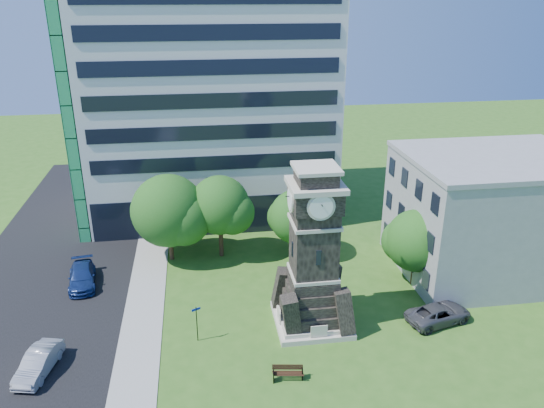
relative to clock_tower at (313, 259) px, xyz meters
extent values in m
plane|color=#2E5A19|center=(-3.00, -2.00, -5.28)|extent=(160.00, 160.00, 0.00)
cube|color=gray|center=(-12.50, 3.00, -5.25)|extent=(3.00, 70.00, 0.06)
cube|color=black|center=(-21.00, 3.00, -5.27)|extent=(14.00, 80.00, 0.02)
cube|color=#B7B19F|center=(0.00, 0.00, -5.08)|extent=(5.40, 5.40, 0.40)
cube|color=#B7B19F|center=(0.00, 0.00, -4.73)|extent=(4.80, 4.80, 0.30)
cube|color=black|center=(0.00, 0.00, 1.92)|extent=(3.00, 3.00, 6.40)
cube|color=#B7B19F|center=(0.00, 0.00, -1.08)|extent=(3.25, 3.25, 0.25)
cube|color=#B7B19F|center=(0.00, 0.00, 2.92)|extent=(3.25, 3.25, 0.25)
cube|color=black|center=(0.00, -1.52, 0.92)|extent=(0.35, 0.08, 1.10)
cube|color=black|center=(0.00, 0.00, 4.72)|extent=(3.30, 3.30, 1.60)
cube|color=#B7B19F|center=(0.00, 0.00, 5.62)|extent=(3.70, 3.70, 0.35)
cylinder|color=white|center=(0.00, -1.77, 4.72)|extent=(1.56, 0.06, 1.56)
cylinder|color=white|center=(-1.77, 0.00, 4.72)|extent=(0.06, 1.56, 1.56)
cube|color=black|center=(0.00, 0.00, 6.22)|extent=(2.60, 2.60, 0.90)
cube|color=#B7B19F|center=(0.00, 0.00, 6.82)|extent=(3.00, 3.00, 0.25)
cube|color=silver|center=(-6.00, 24.00, 8.72)|extent=(25.00, 15.00, 28.00)
cube|color=black|center=(-6.00, 16.80, -3.28)|extent=(24.50, 0.80, 4.00)
cube|color=gray|center=(17.00, 6.00, -0.28)|extent=(15.00, 12.00, 10.00)
cube|color=gray|center=(17.00, 6.00, 4.92)|extent=(15.20, 12.20, 0.40)
imported|color=#96989D|center=(-18.64, -2.89, -4.55)|extent=(2.48, 4.69, 1.47)
imported|color=navy|center=(-17.88, 8.18, -4.53)|extent=(2.84, 5.43, 1.50)
imported|color=#47474B|center=(9.38, -1.33, -4.58)|extent=(5.47, 3.54, 1.40)
cube|color=black|center=(-3.75, -5.97, -4.90)|extent=(0.07, 0.49, 0.76)
cube|color=black|center=(-1.90, -5.97, -4.90)|extent=(0.07, 0.49, 0.76)
cube|color=#331811|center=(-2.82, -5.97, -4.79)|extent=(1.96, 0.52, 0.04)
cube|color=#331811|center=(-2.82, -5.73, -4.49)|extent=(1.96, 0.04, 0.44)
cylinder|color=black|center=(-8.43, -1.01, -3.91)|extent=(0.07, 0.07, 2.74)
cube|color=navy|center=(-8.43, -1.01, -2.70)|extent=(0.66, 0.04, 0.16)
cylinder|color=#332114|center=(-10.58, 11.72, -3.87)|extent=(0.39, 0.39, 2.81)
sphere|color=#30651E|center=(-10.58, 11.72, -0.44)|extent=(6.57, 6.57, 6.57)
sphere|color=#30651E|center=(-9.27, 11.07, -0.98)|extent=(4.92, 4.92, 4.92)
sphere|color=#30651E|center=(-11.73, 12.54, -0.75)|extent=(4.60, 4.60, 4.60)
cylinder|color=#332114|center=(-6.01, 11.75, -3.80)|extent=(0.41, 0.41, 2.96)
sphere|color=#35611C|center=(-6.01, 11.75, -0.18)|extent=(5.39, 5.39, 5.39)
sphere|color=#35611C|center=(-4.93, 11.21, -0.76)|extent=(4.04, 4.04, 4.04)
sphere|color=#35611C|center=(-6.95, 12.43, -0.51)|extent=(3.77, 3.77, 3.77)
cylinder|color=#332114|center=(0.88, 10.68, -4.12)|extent=(0.35, 0.35, 2.31)
sphere|color=#305F1C|center=(0.88, 10.68, -1.30)|extent=(5.00, 5.00, 5.00)
sphere|color=#305F1C|center=(1.88, 10.18, -1.75)|extent=(3.75, 3.75, 3.75)
sphere|color=#305F1C|center=(0.00, 11.31, -1.55)|extent=(3.50, 3.50, 3.50)
cylinder|color=#332114|center=(9.64, 4.22, -4.10)|extent=(0.36, 0.36, 2.35)
sphere|color=#20671E|center=(9.64, 4.22, -1.23)|extent=(5.16, 5.16, 5.16)
sphere|color=#20671E|center=(10.67, 3.71, -1.69)|extent=(3.87, 3.87, 3.87)
sphere|color=#20671E|center=(8.73, 4.87, -1.49)|extent=(3.61, 3.61, 3.61)
camera|label=1|loc=(-7.80, -32.64, 17.74)|focal=35.00mm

